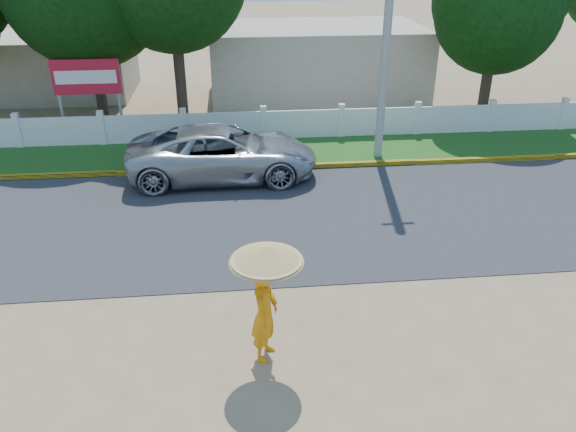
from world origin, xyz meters
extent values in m
plane|color=#9E8460|center=(0.00, 0.00, 0.00)|extent=(120.00, 120.00, 0.00)
cube|color=#38383A|center=(0.00, 4.50, 0.01)|extent=(60.00, 7.00, 0.02)
cube|color=#2D601E|center=(0.00, 9.75, 0.01)|extent=(60.00, 3.50, 0.03)
cube|color=yellow|center=(0.00, 8.05, 0.08)|extent=(40.00, 0.18, 0.16)
cube|color=silver|center=(0.00, 11.20, 0.55)|extent=(40.00, 0.10, 1.10)
cube|color=#B7AD99|center=(3.00, 18.00, 1.60)|extent=(10.00, 6.00, 3.20)
cube|color=#B7AD99|center=(-10.00, 19.00, 1.40)|extent=(8.00, 5.00, 2.80)
cylinder|color=gray|center=(3.92, 8.95, 4.52)|extent=(0.28, 0.28, 9.04)
imported|color=#A7AAAF|center=(-1.52, 7.58, 0.83)|extent=(6.02, 2.83, 1.66)
imported|color=orange|center=(-0.75, -1.18, 0.95)|extent=(0.68, 0.82, 1.90)
cylinder|color=gray|center=(-0.70, -1.18, 1.69)|extent=(0.03, 0.03, 1.24)
cone|color=tan|center=(-0.70, -1.18, 2.21)|extent=(1.30, 1.30, 0.31)
cylinder|color=gray|center=(-7.65, 12.30, 1.00)|extent=(0.12, 0.12, 2.00)
cylinder|color=gray|center=(-5.45, 12.30, 1.00)|extent=(0.12, 0.12, 2.00)
cube|color=red|center=(-6.55, 12.30, 2.30)|extent=(2.50, 0.12, 1.30)
cube|color=silver|center=(-6.55, 12.24, 2.30)|extent=(2.25, 0.02, 0.49)
cylinder|color=#473828|center=(9.45, 13.02, 1.50)|extent=(0.44, 0.44, 3.00)
sphere|color=#103A0D|center=(9.45, 13.02, 4.36)|extent=(4.94, 4.94, 4.94)
cylinder|color=#473828|center=(-3.21, 13.81, 2.06)|extent=(0.44, 0.44, 4.11)
cylinder|color=#473828|center=(-6.59, 14.41, 1.82)|extent=(0.44, 0.44, 3.65)
camera|label=1|loc=(-1.17, -9.43, 7.10)|focal=35.00mm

